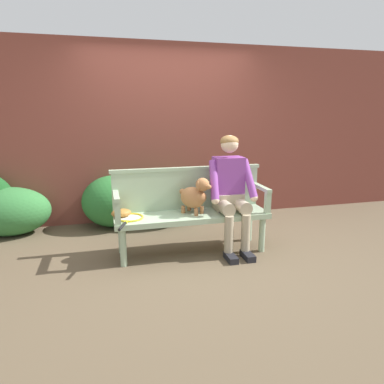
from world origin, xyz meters
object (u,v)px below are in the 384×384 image
at_px(garden_bench, 192,219).
at_px(dog_on_bench, 195,195).
at_px(person_seated, 230,188).
at_px(tennis_racket, 129,218).
at_px(baseball_glove, 121,213).

height_order(garden_bench, dog_on_bench, dog_on_bench).
relative_size(garden_bench, person_seated, 1.31).
height_order(person_seated, tennis_racket, person_seated).
relative_size(person_seated, dog_on_bench, 3.15).
xyz_separation_m(garden_bench, baseball_glove, (-0.79, 0.06, 0.11)).
bearing_deg(person_seated, dog_on_bench, -178.97).
relative_size(person_seated, tennis_racket, 2.30).
bearing_deg(tennis_racket, person_seated, 1.28).
relative_size(garden_bench, dog_on_bench, 4.11).
relative_size(dog_on_bench, baseball_glove, 1.93).
distance_m(tennis_racket, baseball_glove, 0.13).
xyz_separation_m(garden_bench, tennis_racket, (-0.71, -0.04, 0.07)).
xyz_separation_m(garden_bench, dog_on_bench, (0.03, -0.02, 0.27)).
height_order(person_seated, baseball_glove, person_seated).
distance_m(dog_on_bench, baseball_glove, 0.84).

